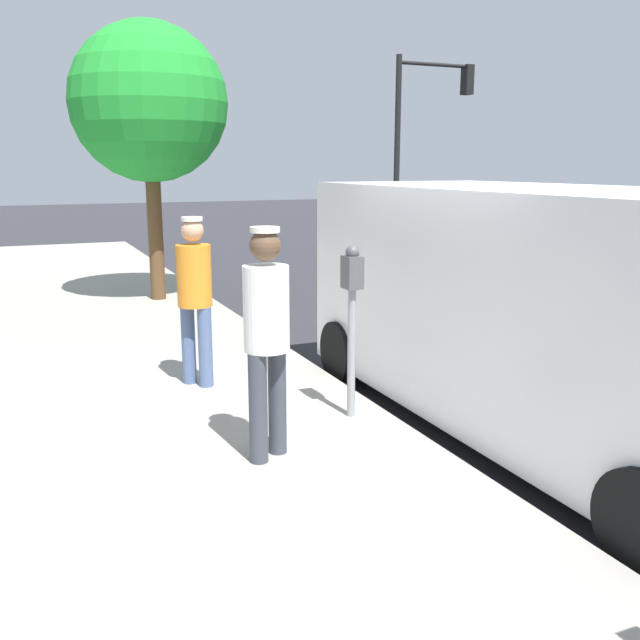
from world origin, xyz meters
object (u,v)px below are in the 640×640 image
parking_meter_near (352,302)px  pedestrian_in_white (267,328)px  pedestrian_in_orange (195,290)px  traffic_light_corner (424,121)px  parked_van (546,306)px  street_tree (149,104)px

parking_meter_near → pedestrian_in_white: pedestrian_in_white is taller
pedestrian_in_orange → traffic_light_corner: 14.09m
pedestrian_in_orange → parked_van: bearing=139.6°
parking_meter_near → pedestrian_in_orange: pedestrian_in_orange is taller
parked_van → traffic_light_corner: bearing=-117.4°
pedestrian_in_white → street_tree: size_ratio=0.40×
pedestrian_in_white → pedestrian_in_orange: bearing=-88.6°
parked_van → pedestrian_in_white: bearing=-3.4°
parking_meter_near → street_tree: size_ratio=0.35×
pedestrian_in_orange → pedestrian_in_white: 2.00m
parking_meter_near → traffic_light_corner: (-8.06, -11.94, 2.34)m
pedestrian_in_orange → parked_van: (-2.52, 2.15, 0.03)m
parking_meter_near → street_tree: bearing=-85.6°
pedestrian_in_orange → street_tree: bearing=-96.3°
parked_van → street_tree: size_ratio=1.19×
street_tree → pedestrian_in_white: bearing=85.9°
parked_van → traffic_light_corner: 14.44m
traffic_light_corner → street_tree: 10.24m
pedestrian_in_orange → parked_van: parked_van is taller
pedestrian_in_orange → traffic_light_corner: traffic_light_corner is taller
parked_van → traffic_light_corner: traffic_light_corner is taller
parking_meter_near → street_tree: street_tree is taller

